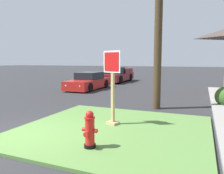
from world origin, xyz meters
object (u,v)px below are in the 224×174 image
at_px(manhole_cover, 89,111).
at_px(pickup_truck_maroon, 117,76).
at_px(fire_hydrant, 90,130).
at_px(stop_sign, 113,90).
at_px(parked_sedan_red, 89,82).

xyz_separation_m(manhole_cover, pickup_truck_maroon, (-3.58, 12.46, 0.61)).
height_order(fire_hydrant, stop_sign, stop_sign).
xyz_separation_m(stop_sign, pickup_truck_maroon, (-5.33, 14.08, -0.57)).
bearing_deg(stop_sign, fire_hydrant, -83.19).
xyz_separation_m(fire_hydrant, stop_sign, (-0.23, 1.95, 0.69)).
height_order(stop_sign, parked_sedan_red, stop_sign).
bearing_deg(manhole_cover, pickup_truck_maroon, 106.04).
xyz_separation_m(manhole_cover, parked_sedan_red, (-3.47, 6.42, 0.53)).
distance_m(stop_sign, manhole_cover, 2.65).
distance_m(fire_hydrant, pickup_truck_maroon, 16.97).
height_order(stop_sign, manhole_cover, stop_sign).
relative_size(fire_hydrant, stop_sign, 0.38).
distance_m(manhole_cover, pickup_truck_maroon, 12.98).
bearing_deg(fire_hydrant, pickup_truck_maroon, 109.12).
xyz_separation_m(fire_hydrant, pickup_truck_maroon, (-5.56, 16.03, 0.12)).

